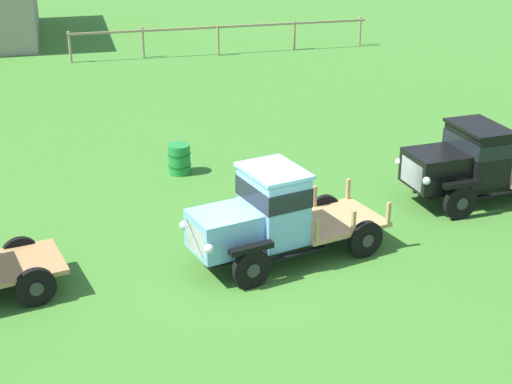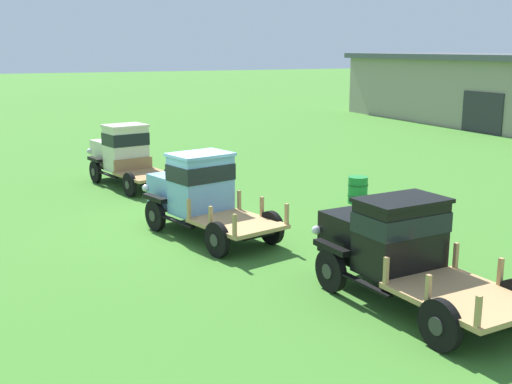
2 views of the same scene
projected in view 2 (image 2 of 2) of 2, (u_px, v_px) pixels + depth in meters
ground_plane at (187, 231)px, 17.67m from camera, size 240.00×240.00×0.00m
farm_shed at (499, 89)px, 42.15m from camera, size 22.76×9.69×4.54m
vintage_truck_foreground_near at (123, 153)px, 23.52m from camera, size 4.86×2.50×2.22m
vintage_truck_second_in_line at (198, 191)px, 17.27m from camera, size 4.87×2.77×2.21m
vintage_truck_midrow_center at (396, 245)px, 12.74m from camera, size 4.99×2.40×2.07m
oil_drum_beside_row at (358, 190)px, 20.74m from camera, size 0.66×0.66×0.86m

